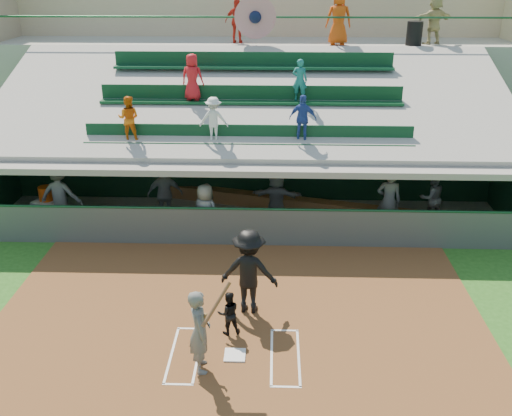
{
  "coord_description": "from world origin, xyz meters",
  "views": [
    {
      "loc": [
        0.75,
        -9.46,
        7.39
      ],
      "look_at": [
        0.31,
        3.5,
        1.8
      ],
      "focal_mm": 40.0,
      "sensor_mm": 36.0,
      "label": 1
    }
  ],
  "objects_px": {
    "catcher": "(229,313)",
    "trash_bin": "(414,33)",
    "home_plate": "(235,355)",
    "white_table": "(49,211)",
    "batter_at_plate": "(200,331)",
    "water_cooler": "(46,193)"
  },
  "relations": [
    {
      "from": "catcher",
      "to": "trash_bin",
      "type": "height_order",
      "value": "trash_bin"
    },
    {
      "from": "home_plate",
      "to": "white_table",
      "type": "relative_size",
      "value": 0.55
    },
    {
      "from": "batter_at_plate",
      "to": "white_table",
      "type": "height_order",
      "value": "batter_at_plate"
    },
    {
      "from": "batter_at_plate",
      "to": "white_table",
      "type": "relative_size",
      "value": 2.5
    },
    {
      "from": "batter_at_plate",
      "to": "home_plate",
      "type": "bearing_deg",
      "value": 32.68
    },
    {
      "from": "batter_at_plate",
      "to": "white_table",
      "type": "bearing_deg",
      "value": 129.35
    },
    {
      "from": "home_plate",
      "to": "batter_at_plate",
      "type": "height_order",
      "value": "batter_at_plate"
    },
    {
      "from": "white_table",
      "to": "water_cooler",
      "type": "distance_m",
      "value": 0.56
    },
    {
      "from": "water_cooler",
      "to": "trash_bin",
      "type": "height_order",
      "value": "trash_bin"
    },
    {
      "from": "water_cooler",
      "to": "trash_bin",
      "type": "bearing_deg",
      "value": 26.21
    },
    {
      "from": "home_plate",
      "to": "trash_bin",
      "type": "distance_m",
      "value": 14.49
    },
    {
      "from": "catcher",
      "to": "white_table",
      "type": "height_order",
      "value": "catcher"
    },
    {
      "from": "white_table",
      "to": "catcher",
      "type": "bearing_deg",
      "value": -25.04
    },
    {
      "from": "home_plate",
      "to": "trash_bin",
      "type": "xyz_separation_m",
      "value": [
        5.8,
        12.3,
        4.99
      ]
    },
    {
      "from": "catcher",
      "to": "batter_at_plate",
      "type": "bearing_deg",
      "value": 54.32
    },
    {
      "from": "trash_bin",
      "to": "home_plate",
      "type": "bearing_deg",
      "value": -115.22
    },
    {
      "from": "home_plate",
      "to": "white_table",
      "type": "xyz_separation_m",
      "value": [
        -6.16,
        6.34,
        0.35
      ]
    },
    {
      "from": "batter_at_plate",
      "to": "trash_bin",
      "type": "distance_m",
      "value": 14.82
    },
    {
      "from": "batter_at_plate",
      "to": "water_cooler",
      "type": "relative_size",
      "value": 4.53
    },
    {
      "from": "home_plate",
      "to": "batter_at_plate",
      "type": "relative_size",
      "value": 0.22
    },
    {
      "from": "water_cooler",
      "to": "white_table",
      "type": "bearing_deg",
      "value": -69.39
    },
    {
      "from": "batter_at_plate",
      "to": "water_cooler",
      "type": "bearing_deg",
      "value": 129.21
    }
  ]
}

